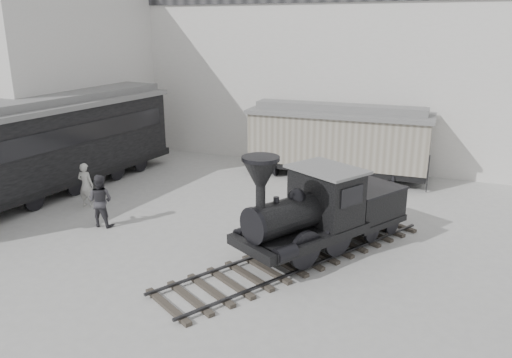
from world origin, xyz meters
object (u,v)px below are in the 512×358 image
at_px(locomotive, 318,215).
at_px(passenger_coach, 42,146).
at_px(visitor_a, 86,185).
at_px(boxcar, 338,139).
at_px(visitor_b, 100,201).

bearing_deg(locomotive, passenger_coach, -156.15).
relative_size(passenger_coach, visitor_a, 8.14).
distance_m(locomotive, boxcar, 8.67).
height_order(boxcar, visitor_b, boxcar).
xyz_separation_m(locomotive, visitor_b, (-7.78, -0.77, -0.31)).
xyz_separation_m(visitor_a, visitor_b, (1.87, -1.42, 0.06)).
xyz_separation_m(boxcar, passenger_coach, (-10.80, -7.38, 0.30)).
relative_size(boxcar, visitor_a, 4.77).
bearing_deg(visitor_a, visitor_b, 137.04).
distance_m(passenger_coach, visitor_a, 2.89).
distance_m(passenger_coach, visitor_b, 4.97).
xyz_separation_m(boxcar, visitor_b, (-6.37, -9.31, -0.87)).
distance_m(boxcar, visitor_b, 11.31).
bearing_deg(boxcar, passenger_coach, -147.32).
distance_m(boxcar, passenger_coach, 13.09).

